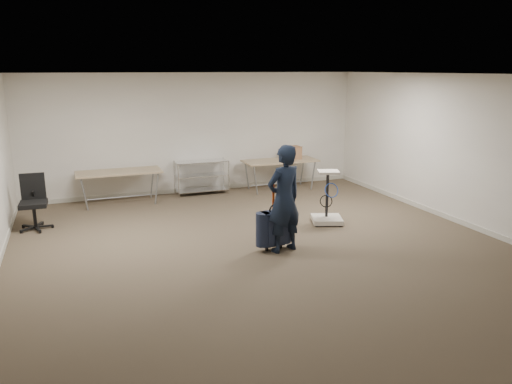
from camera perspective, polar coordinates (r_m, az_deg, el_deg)
name	(u,v)px	position (r m, az deg, el deg)	size (l,w,h in m)	color
ground	(269,253)	(8.07, 1.50, -7.02)	(9.00, 9.00, 0.00)	#4C3F2E
room_shell	(241,226)	(9.27, -1.74, -3.87)	(8.00, 9.00, 9.00)	beige
folding_table_left	(119,174)	(11.18, -15.40, 2.05)	(1.80, 0.75, 0.73)	#987B5D
folding_table_right	(280,162)	(12.12, 2.78, 3.42)	(1.80, 0.75, 0.73)	#987B5D
wire_shelf	(202,176)	(11.79, -6.23, 1.88)	(1.22, 0.47, 0.80)	silver
person	(284,199)	(7.94, 3.22, -0.79)	(0.63, 0.42, 1.74)	black
suitcase	(274,228)	(8.10, 2.04, -4.14)	(0.42, 0.27, 1.10)	black
office_chair	(35,213)	(10.05, -23.98, -2.17)	(0.61, 0.61, 1.01)	black
equipment_cart	(327,209)	(9.63, 8.13, -1.97)	(0.71, 0.71, 1.02)	silver
cardboard_box	(292,153)	(12.29, 4.13, 4.52)	(0.41, 0.31, 0.31)	olive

